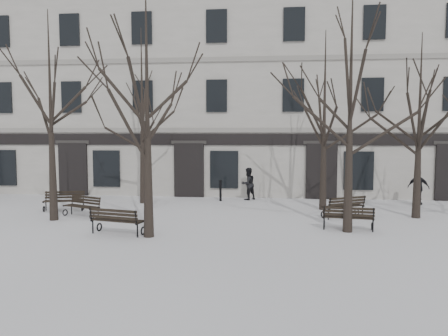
# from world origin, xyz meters

# --- Properties ---
(ground) EXTENTS (100.00, 100.00, 0.00)m
(ground) POSITION_xyz_m (0.00, 0.00, 0.00)
(ground) COLOR white
(ground) RESTS_ON ground
(building) EXTENTS (40.40, 10.20, 11.40)m
(building) POSITION_xyz_m (0.00, 12.96, 5.52)
(building) COLOR beige
(building) RESTS_ON ground
(tree_0) EXTENTS (5.72, 5.72, 8.17)m
(tree_0) POSITION_xyz_m (-7.70, 1.17, 5.11)
(tree_0) COLOR black
(tree_0) RESTS_ON ground
(tree_1) EXTENTS (5.89, 5.89, 8.42)m
(tree_1) POSITION_xyz_m (-3.19, -1.20, 5.26)
(tree_1) COLOR black
(tree_1) RESTS_ON ground
(tree_2) EXTENTS (5.94, 5.94, 8.49)m
(tree_2) POSITION_xyz_m (3.50, 0.22, 5.31)
(tree_2) COLOR black
(tree_2) RESTS_ON ground
(tree_4) EXTENTS (5.93, 5.93, 8.47)m
(tree_4) POSITION_xyz_m (-5.38, 5.66, 5.30)
(tree_4) COLOR black
(tree_4) RESTS_ON ground
(tree_5) EXTENTS (5.55, 5.55, 7.93)m
(tree_5) POSITION_xyz_m (3.19, 4.66, 4.96)
(tree_5) COLOR black
(tree_5) RESTS_ON ground
(tree_6) EXTENTS (5.18, 5.18, 7.41)m
(tree_6) POSITION_xyz_m (6.74, 3.10, 4.63)
(tree_6) COLOR black
(tree_6) RESTS_ON ground
(bench_0) EXTENTS (1.79, 0.99, 0.86)m
(bench_0) POSITION_xyz_m (-8.28, 3.24, 0.47)
(bench_0) COLOR black
(bench_0) RESTS_ON ground
(bench_1) EXTENTS (1.93, 1.08, 0.93)m
(bench_1) POSITION_xyz_m (-4.37, -1.01, 0.50)
(bench_1) COLOR black
(bench_1) RESTS_ON ground
(bench_2) EXTENTS (1.82, 0.88, 0.88)m
(bench_2) POSITION_xyz_m (3.57, 0.47, 0.48)
(bench_2) COLOR black
(bench_2) RESTS_ON ground
(bench_3) EXTENTS (1.75, 1.23, 0.84)m
(bench_3) POSITION_xyz_m (-6.88, 1.98, 0.46)
(bench_3) COLOR black
(bench_3) RESTS_ON ground
(bench_4) EXTENTS (1.85, 1.40, 0.90)m
(bench_4) POSITION_xyz_m (3.82, 2.82, 0.49)
(bench_4) COLOR black
(bench_4) RESTS_ON ground
(bollard_a) EXTENTS (0.14, 0.14, 1.09)m
(bollard_a) POSITION_xyz_m (-1.66, 6.67, 0.58)
(bollard_a) COLOR black
(bollard_a) RESTS_ON ground
(bollard_b) EXTENTS (0.13, 0.13, 1.00)m
(bollard_b) POSITION_xyz_m (7.74, 6.42, 0.53)
(bollard_b) COLOR black
(bollard_b) RESTS_ON ground
(pedestrian_b) EXTENTS (1.02, 1.00, 1.66)m
(pedestrian_b) POSITION_xyz_m (-0.29, 7.23, 0.00)
(pedestrian_b) COLOR black
(pedestrian_b) RESTS_ON ground
(pedestrian_c) EXTENTS (1.05, 0.85, 1.67)m
(pedestrian_c) POSITION_xyz_m (7.92, 6.47, 0.00)
(pedestrian_c) COLOR black
(pedestrian_c) RESTS_ON ground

